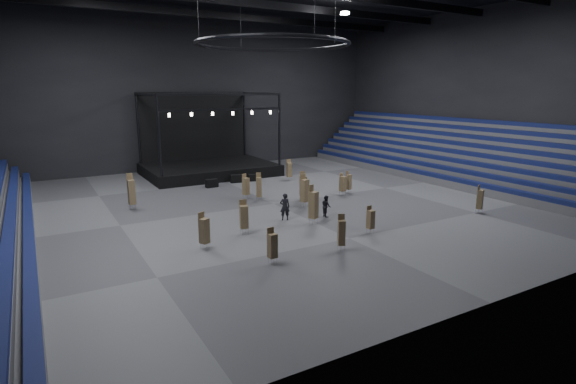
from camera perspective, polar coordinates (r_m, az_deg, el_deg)
floor at (r=38.24m, az=-1.83°, el=-1.51°), size 50.00×50.00×0.00m
wall_back at (r=56.43m, az=-12.26°, el=12.11°), size 50.00×0.20×18.00m
wall_front at (r=21.00m, az=26.68°, el=10.12°), size 50.00×0.20×18.00m
wall_right at (r=53.56m, az=22.90°, el=11.38°), size 0.20×42.00×18.00m
bleachers_right at (r=52.53m, az=20.83°, el=3.55°), size 7.20×40.00×6.40m
stage at (r=52.55m, az=-10.26°, el=3.88°), size 14.00×10.00×9.20m
truss_ring at (r=37.19m, az=-1.98°, el=18.28°), size 12.30×12.30×5.15m
flight_case_left at (r=45.22m, az=-9.67°, el=1.11°), size 1.25×0.68×0.81m
flight_case_mid at (r=47.15m, az=-6.58°, el=1.70°), size 1.33×0.84×0.82m
flight_case_right at (r=47.77m, az=-4.40°, el=1.83°), size 1.20×0.82×0.73m
chair_stack_0 at (r=30.73m, az=10.44°, el=-3.38°), size 0.46×0.46×1.91m
chair_stack_1 at (r=47.78m, az=0.16°, el=2.89°), size 0.57×0.57×2.27m
chair_stack_2 at (r=41.29m, az=6.96°, el=1.09°), size 0.63×0.63×2.08m
chair_stack_3 at (r=38.14m, az=23.18°, el=-0.81°), size 0.57×0.57×2.24m
chair_stack_4 at (r=27.26m, az=6.81°, el=-5.07°), size 0.54×0.54×2.25m
chair_stack_5 at (r=25.06m, az=-2.01°, el=-6.75°), size 0.48×0.48×2.08m
chair_stack_6 at (r=42.38m, az=7.70°, el=1.33°), size 0.54×0.54×2.09m
chair_stack_7 at (r=27.66m, az=-10.61°, el=-4.79°), size 0.65×0.65×2.33m
chair_stack_8 at (r=32.25m, az=3.24°, el=-1.56°), size 0.69×0.69×2.88m
chair_stack_9 at (r=39.17m, az=1.93°, el=0.84°), size 0.58×0.58×2.55m
chair_stack_10 at (r=39.05m, az=-3.72°, el=0.68°), size 0.56×0.56×2.49m
chair_stack_11 at (r=36.93m, az=2.11°, el=0.25°), size 0.63×0.63×2.76m
chair_stack_12 at (r=39.81m, az=-5.38°, el=0.78°), size 0.61×0.61×2.26m
chair_stack_13 at (r=30.14m, az=-5.63°, el=-3.09°), size 0.62×0.62×2.36m
chair_stack_14 at (r=38.26m, az=-19.27°, el=0.07°), size 0.55×0.55×2.95m
man_center at (r=33.28m, az=-0.40°, el=-1.89°), size 0.87×0.72×2.04m
crew_member at (r=34.38m, az=4.87°, el=-1.78°), size 0.76×0.90×1.66m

